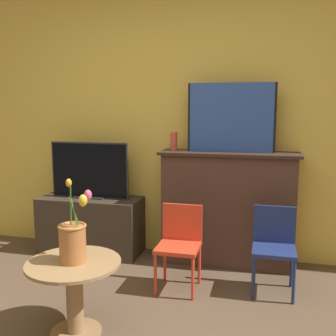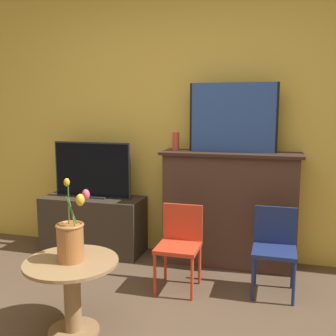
{
  "view_description": "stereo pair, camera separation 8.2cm",
  "coord_description": "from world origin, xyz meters",
  "px_view_note": "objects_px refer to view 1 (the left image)",
  "views": [
    {
      "loc": [
        0.81,
        -1.54,
        1.41
      ],
      "look_at": [
        0.09,
        1.32,
        0.96
      ],
      "focal_mm": 42.0,
      "sensor_mm": 36.0,
      "label": 1
    },
    {
      "loc": [
        0.89,
        -1.52,
        1.41
      ],
      "look_at": [
        0.09,
        1.32,
        0.96
      ],
      "focal_mm": 42.0,
      "sensor_mm": 36.0,
      "label": 2
    }
  ],
  "objects_px": {
    "chair_red": "(180,240)",
    "chair_blue": "(274,243)",
    "painting": "(231,118)",
    "tv_monitor": "(89,171)",
    "vase_tulips": "(73,239)"
  },
  "relations": [
    {
      "from": "chair_red",
      "to": "chair_blue",
      "type": "relative_size",
      "value": 1.0
    },
    {
      "from": "painting",
      "to": "chair_red",
      "type": "relative_size",
      "value": 1.18
    },
    {
      "from": "chair_red",
      "to": "chair_blue",
      "type": "xyz_separation_m",
      "value": [
        0.72,
        0.12,
        0.0
      ]
    },
    {
      "from": "painting",
      "to": "chair_red",
      "type": "height_order",
      "value": "painting"
    },
    {
      "from": "chair_red",
      "to": "tv_monitor",
      "type": "bearing_deg",
      "value": 152.09
    },
    {
      "from": "painting",
      "to": "chair_blue",
      "type": "height_order",
      "value": "painting"
    },
    {
      "from": "vase_tulips",
      "to": "painting",
      "type": "bearing_deg",
      "value": 59.94
    },
    {
      "from": "chair_blue",
      "to": "chair_red",
      "type": "bearing_deg",
      "value": -170.44
    },
    {
      "from": "painting",
      "to": "vase_tulips",
      "type": "bearing_deg",
      "value": -120.06
    },
    {
      "from": "tv_monitor",
      "to": "chair_red",
      "type": "xyz_separation_m",
      "value": [
        1.01,
        -0.53,
        -0.43
      ]
    },
    {
      "from": "vase_tulips",
      "to": "chair_blue",
      "type": "bearing_deg",
      "value": 37.69
    },
    {
      "from": "chair_red",
      "to": "chair_blue",
      "type": "distance_m",
      "value": 0.73
    },
    {
      "from": "painting",
      "to": "tv_monitor",
      "type": "relative_size",
      "value": 0.98
    },
    {
      "from": "chair_blue",
      "to": "vase_tulips",
      "type": "xyz_separation_m",
      "value": [
        -1.2,
        -0.93,
        0.24
      ]
    },
    {
      "from": "chair_red",
      "to": "painting",
      "type": "bearing_deg",
      "value": 61.27
    }
  ]
}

